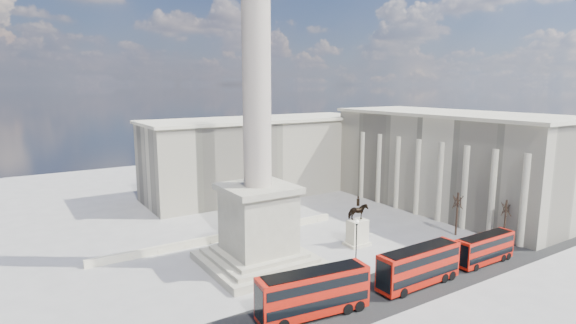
% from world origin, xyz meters
% --- Properties ---
extents(ground, '(180.00, 180.00, 0.00)m').
position_xyz_m(ground, '(0.00, 0.00, 0.00)').
color(ground, '#A4A19B').
rests_on(ground, ground).
extents(asphalt_road, '(120.00, 9.00, 0.01)m').
position_xyz_m(asphalt_road, '(5.00, -10.00, 0.00)').
color(asphalt_road, '#252525').
rests_on(asphalt_road, ground).
extents(nelsons_column, '(14.00, 14.00, 49.85)m').
position_xyz_m(nelsons_column, '(0.00, 5.00, 12.92)').
color(nelsons_column, '#B5AF97').
rests_on(nelsons_column, ground).
extents(balustrade_wall, '(40.00, 0.60, 1.10)m').
position_xyz_m(balustrade_wall, '(0.00, 16.00, 0.55)').
color(balustrade_wall, beige).
rests_on(balustrade_wall, ground).
extents(building_east, '(19.00, 46.00, 18.60)m').
position_xyz_m(building_east, '(45.00, 10.00, 9.32)').
color(building_east, beige).
rests_on(building_east, ground).
extents(building_northeast, '(51.00, 17.00, 16.60)m').
position_xyz_m(building_northeast, '(20.00, 40.00, 8.32)').
color(building_northeast, beige).
rests_on(building_northeast, ground).
extents(red_bus_a, '(12.36, 4.27, 4.91)m').
position_xyz_m(red_bus_a, '(-1.77, -10.06, 2.58)').
color(red_bus_a, red).
rests_on(red_bus_a, ground).
extents(red_bus_b, '(11.69, 2.86, 4.73)m').
position_xyz_m(red_bus_b, '(12.97, -11.00, 2.48)').
color(red_bus_b, red).
rests_on(red_bus_b, ground).
extents(red_bus_c, '(9.80, 2.35, 3.97)m').
position_xyz_m(red_bus_c, '(25.74, -11.08, 2.08)').
color(red_bus_c, red).
rests_on(red_bus_c, ground).
extents(victorian_lamp, '(0.53, 0.53, 6.18)m').
position_xyz_m(victorian_lamp, '(10.95, -2.04, 3.64)').
color(victorian_lamp, black).
rests_on(victorian_lamp, ground).
extents(equestrian_statue, '(3.57, 2.68, 7.56)m').
position_xyz_m(equestrian_statue, '(15.89, 3.37, 2.59)').
color(equestrian_statue, beige).
rests_on(equestrian_statue, ground).
extents(bare_tree_near, '(1.59, 1.59, 6.97)m').
position_xyz_m(bare_tree_near, '(35.53, -7.71, 5.49)').
color(bare_tree_near, '#332319').
rests_on(bare_tree_near, ground).
extents(bare_tree_mid, '(1.92, 1.92, 7.29)m').
position_xyz_m(bare_tree_mid, '(32.30, -1.59, 5.74)').
color(bare_tree_mid, '#332319').
rests_on(bare_tree_mid, ground).
extents(bare_tree_far, '(1.89, 1.89, 7.72)m').
position_xyz_m(bare_tree_far, '(41.08, 6.13, 6.08)').
color(bare_tree_far, '#332319').
rests_on(bare_tree_far, ground).
extents(pedestrian_walking, '(0.65, 0.54, 1.53)m').
position_xyz_m(pedestrian_walking, '(23.49, -4.97, 0.76)').
color(pedestrian_walking, '#212724').
rests_on(pedestrian_walking, ground).
extents(pedestrian_standing, '(0.87, 0.73, 1.59)m').
position_xyz_m(pedestrian_standing, '(31.99, -6.50, 0.79)').
color(pedestrian_standing, '#212724').
rests_on(pedestrian_standing, ground).
extents(pedestrian_crossing, '(0.94, 0.97, 1.63)m').
position_xyz_m(pedestrian_crossing, '(4.45, -4.93, 0.82)').
color(pedestrian_crossing, '#212724').
rests_on(pedestrian_crossing, ground).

